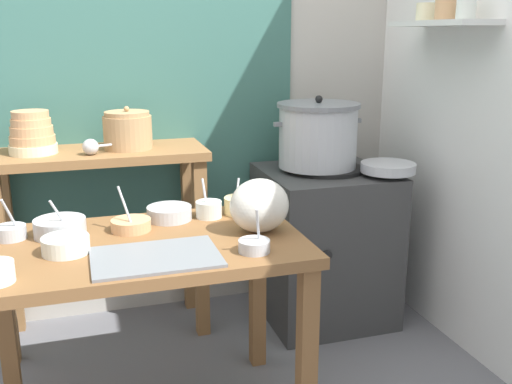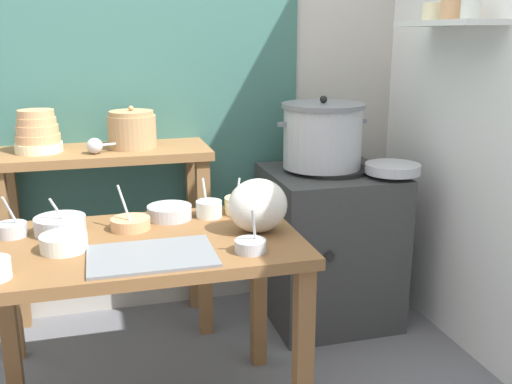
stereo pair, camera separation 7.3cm
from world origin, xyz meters
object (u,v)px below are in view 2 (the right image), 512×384
at_px(bowl_stack_enamel, 38,133).
at_px(prep_bowl_6, 12,229).
at_px(ladle, 97,146).
at_px(prep_bowl_1, 250,245).
at_px(wide_pan, 393,168).
at_px(prep_bowl_2, 130,223).
at_px(prep_bowl_3, 209,208).
at_px(prep_bowl_7, 64,242).
at_px(prep_bowl_5, 60,225).
at_px(back_shelf_table, 106,196).
at_px(prep_bowl_8, 169,212).
at_px(clay_pot, 132,130).
at_px(prep_bowl_4, 241,204).
at_px(plastic_bag, 258,206).
at_px(serving_tray, 152,256).
at_px(prep_table, 142,270).
at_px(stove_block, 328,244).
at_px(steamer_pot, 322,135).

height_order(bowl_stack_enamel, prep_bowl_6, bowl_stack_enamel).
height_order(ladle, prep_bowl_1, ladle).
distance_m(wide_pan, prep_bowl_2, 1.26).
xyz_separation_m(prep_bowl_3, prep_bowl_7, (-0.53, -0.24, -0.01)).
bearing_deg(wide_pan, prep_bowl_6, -169.93).
relative_size(prep_bowl_2, prep_bowl_5, 0.92).
xyz_separation_m(back_shelf_table, prep_bowl_3, (0.38, -0.56, 0.08)).
bearing_deg(prep_bowl_8, prep_bowl_7, -146.27).
xyz_separation_m(clay_pot, prep_bowl_4, (0.38, -0.55, -0.23)).
xyz_separation_m(clay_pot, prep_bowl_1, (0.30, -0.97, -0.24)).
height_order(back_shelf_table, prep_bowl_2, back_shelf_table).
xyz_separation_m(back_shelf_table, prep_bowl_6, (-0.33, -0.60, 0.07)).
xyz_separation_m(bowl_stack_enamel, plastic_bag, (0.79, -0.79, -0.17)).
xyz_separation_m(bowl_stack_enamel, wide_pan, (1.57, -0.32, -0.18)).
height_order(plastic_bag, prep_bowl_8, plastic_bag).
relative_size(serving_tray, prep_bowl_2, 2.44).
distance_m(prep_table, serving_tray, 0.21).
distance_m(bowl_stack_enamel, plastic_bag, 1.13).
height_order(prep_bowl_6, prep_bowl_8, prep_bowl_6).
relative_size(clay_pot, prep_bowl_3, 1.45).
bearing_deg(prep_bowl_2, prep_table, -78.84).
bearing_deg(clay_pot, prep_bowl_3, -66.69).
distance_m(back_shelf_table, serving_tray, 0.94).
xyz_separation_m(prep_bowl_1, prep_bowl_2, (-0.36, 0.34, -0.00)).
distance_m(prep_bowl_2, prep_bowl_8, 0.18).
height_order(stove_block, plastic_bag, plastic_bag).
height_order(steamer_pot, prep_bowl_8, steamer_pot).
bearing_deg(plastic_bag, prep_bowl_7, -178.71).
xyz_separation_m(serving_tray, prep_bowl_1, (0.32, -0.04, 0.02)).
xyz_separation_m(prep_bowl_4, prep_bowl_7, (-0.66, -0.25, -0.01)).
bearing_deg(prep_bowl_4, prep_bowl_3, -174.23).
xyz_separation_m(prep_bowl_6, prep_bowl_7, (0.18, -0.20, 0.00)).
bearing_deg(clay_pot, stove_block, -7.99).
relative_size(prep_table, prep_bowl_7, 7.24).
distance_m(serving_tray, prep_bowl_6, 0.56).
bearing_deg(prep_bowl_5, prep_bowl_1, -30.19).
height_order(wide_pan, prep_bowl_4, prep_bowl_4).
xyz_separation_m(prep_table, prep_bowl_4, (0.41, 0.21, 0.15)).
bearing_deg(wide_pan, prep_bowl_4, -163.29).
bearing_deg(serving_tray, back_shelf_table, 97.53).
relative_size(back_shelf_table, steamer_pot, 2.15).
height_order(clay_pot, bowl_stack_enamel, clay_pot).
bearing_deg(plastic_bag, clay_pot, 115.76).
distance_m(prep_table, prep_bowl_5, 0.34).
bearing_deg(prep_table, plastic_bag, -2.79).
height_order(steamer_pot, prep_bowl_1, steamer_pot).
bearing_deg(prep_bowl_6, prep_bowl_1, -25.51).
xyz_separation_m(clay_pot, wide_pan, (1.16, -0.31, -0.18)).
bearing_deg(stove_block, clay_pot, 172.01).
relative_size(prep_bowl_2, prep_bowl_3, 1.09).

